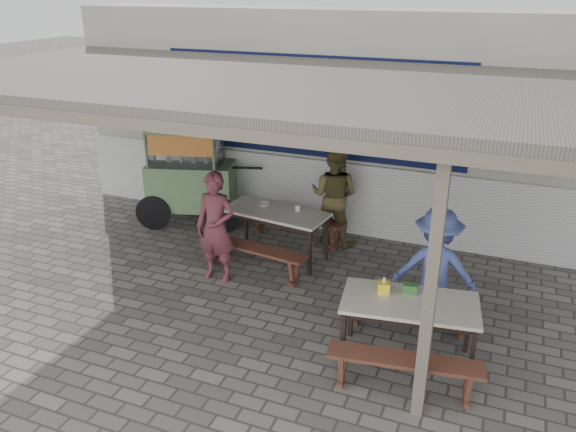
{
  "coord_description": "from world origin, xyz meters",
  "views": [
    {
      "loc": [
        2.79,
        -5.37,
        3.88
      ],
      "look_at": [
        0.27,
        0.9,
        1.05
      ],
      "focal_mm": 35.0,
      "sensor_mm": 36.0,
      "label": 1
    }
  ],
  "objects_px": {
    "vendor_cart": "(190,172)",
    "donation_box": "(410,288)",
    "patron_wall_side": "(334,196)",
    "bench_right_wall": "(409,305)",
    "patron_street_side": "(216,227)",
    "tissue_box": "(384,287)",
    "patron_right_table": "(435,268)",
    "bench_right_street": "(404,367)",
    "table_right": "(410,307)",
    "table_left": "(275,216)",
    "bench_left_street": "(252,253)",
    "bench_left_wall": "(296,221)",
    "condiment_bowl": "(264,204)",
    "condiment_jar": "(298,208)"
  },
  "relations": [
    {
      "from": "donation_box",
      "to": "condiment_bowl",
      "type": "height_order",
      "value": "donation_box"
    },
    {
      "from": "bench_right_street",
      "to": "condiment_bowl",
      "type": "xyz_separation_m",
      "value": [
        -2.65,
        2.53,
        0.43
      ]
    },
    {
      "from": "tissue_box",
      "to": "condiment_bowl",
      "type": "bearing_deg",
      "value": 140.37
    },
    {
      "from": "vendor_cart",
      "to": "condiment_bowl",
      "type": "distance_m",
      "value": 1.73
    },
    {
      "from": "table_left",
      "to": "table_right",
      "type": "height_order",
      "value": "same"
    },
    {
      "from": "bench_right_wall",
      "to": "patron_wall_side",
      "type": "xyz_separation_m",
      "value": [
        -1.59,
        2.02,
        0.46
      ]
    },
    {
      "from": "vendor_cart",
      "to": "donation_box",
      "type": "relative_size",
      "value": 12.68
    },
    {
      "from": "bench_right_wall",
      "to": "donation_box",
      "type": "height_order",
      "value": "donation_box"
    },
    {
      "from": "vendor_cart",
      "to": "donation_box",
      "type": "xyz_separation_m",
      "value": [
        4.16,
        -2.32,
        -0.1
      ]
    },
    {
      "from": "table_left",
      "to": "condiment_bowl",
      "type": "bearing_deg",
      "value": 157.03
    },
    {
      "from": "bench_left_wall",
      "to": "patron_right_table",
      "type": "xyz_separation_m",
      "value": [
        2.38,
        -1.61,
        0.41
      ]
    },
    {
      "from": "donation_box",
      "to": "condiment_bowl",
      "type": "xyz_separation_m",
      "value": [
        -2.53,
        1.77,
        -0.03
      ]
    },
    {
      "from": "bench_left_street",
      "to": "vendor_cart",
      "type": "relative_size",
      "value": 0.85
    },
    {
      "from": "table_right",
      "to": "vendor_cart",
      "type": "bearing_deg",
      "value": 141.05
    },
    {
      "from": "patron_street_side",
      "to": "bench_right_street",
      "type": "bearing_deg",
      "value": -27.0
    },
    {
      "from": "table_right",
      "to": "bench_right_street",
      "type": "xyz_separation_m",
      "value": [
        0.08,
        -0.59,
        -0.33
      ]
    },
    {
      "from": "patron_wall_side",
      "to": "bench_right_wall",
      "type": "bearing_deg",
      "value": 131.99
    },
    {
      "from": "tissue_box",
      "to": "donation_box",
      "type": "height_order",
      "value": "tissue_box"
    },
    {
      "from": "bench_right_wall",
      "to": "vendor_cart",
      "type": "xyz_separation_m",
      "value": [
        -4.11,
        1.91,
        0.57
      ]
    },
    {
      "from": "patron_right_table",
      "to": "condiment_bowl",
      "type": "xyz_separation_m",
      "value": [
        -2.71,
        1.1,
        0.02
      ]
    },
    {
      "from": "table_right",
      "to": "patron_wall_side",
      "type": "relative_size",
      "value": 0.96
    },
    {
      "from": "bench_right_street",
      "to": "patron_wall_side",
      "type": "distance_m",
      "value": 3.68
    },
    {
      "from": "vendor_cart",
      "to": "patron_right_table",
      "type": "height_order",
      "value": "vendor_cart"
    },
    {
      "from": "tissue_box",
      "to": "bench_left_wall",
      "type": "bearing_deg",
      "value": 129.06
    },
    {
      "from": "patron_wall_side",
      "to": "patron_street_side",
      "type": "bearing_deg",
      "value": 60.71
    },
    {
      "from": "table_left",
      "to": "patron_wall_side",
      "type": "xyz_separation_m",
      "value": [
        0.65,
        0.82,
        0.13
      ]
    },
    {
      "from": "patron_street_side",
      "to": "tissue_box",
      "type": "bearing_deg",
      "value": -17.96
    },
    {
      "from": "table_left",
      "to": "condiment_jar",
      "type": "height_order",
      "value": "condiment_jar"
    },
    {
      "from": "patron_right_table",
      "to": "condiment_jar",
      "type": "height_order",
      "value": "patron_right_table"
    },
    {
      "from": "table_right",
      "to": "bench_right_wall",
      "type": "bearing_deg",
      "value": 90.0
    },
    {
      "from": "bench_left_wall",
      "to": "patron_wall_side",
      "type": "distance_m",
      "value": 0.75
    },
    {
      "from": "patron_street_side",
      "to": "table_left",
      "type": "bearing_deg",
      "value": 62.03
    },
    {
      "from": "patron_street_side",
      "to": "condiment_jar",
      "type": "relative_size",
      "value": 17.87
    },
    {
      "from": "bench_right_wall",
      "to": "vendor_cart",
      "type": "distance_m",
      "value": 4.57
    },
    {
      "from": "table_right",
      "to": "patron_wall_side",
      "type": "height_order",
      "value": "patron_wall_side"
    },
    {
      "from": "tissue_box",
      "to": "table_right",
      "type": "bearing_deg",
      "value": -12.78
    },
    {
      "from": "bench_left_street",
      "to": "patron_street_side",
      "type": "height_order",
      "value": "patron_street_side"
    },
    {
      "from": "patron_right_table",
      "to": "condiment_jar",
      "type": "distance_m",
      "value": 2.42
    },
    {
      "from": "bench_left_street",
      "to": "condiment_jar",
      "type": "distance_m",
      "value": 0.99
    },
    {
      "from": "table_right",
      "to": "patron_right_table",
      "type": "relative_size",
      "value": 1.01
    },
    {
      "from": "vendor_cart",
      "to": "condiment_bowl",
      "type": "bearing_deg",
      "value": -35.38
    },
    {
      "from": "condiment_bowl",
      "to": "bench_right_wall",
      "type": "bearing_deg",
      "value": -28.56
    },
    {
      "from": "bench_right_street",
      "to": "patron_street_side",
      "type": "distance_m",
      "value": 3.27
    },
    {
      "from": "bench_left_wall",
      "to": "tissue_box",
      "type": "bearing_deg",
      "value": -43.66
    },
    {
      "from": "bench_right_wall",
      "to": "vendor_cart",
      "type": "height_order",
      "value": "vendor_cart"
    },
    {
      "from": "table_left",
      "to": "condiment_jar",
      "type": "bearing_deg",
      "value": 32.27
    },
    {
      "from": "bench_left_street",
      "to": "bench_left_wall",
      "type": "height_order",
      "value": "same"
    },
    {
      "from": "bench_left_wall",
      "to": "patron_right_table",
      "type": "height_order",
      "value": "patron_right_table"
    },
    {
      "from": "patron_right_table",
      "to": "bench_right_street",
      "type": "bearing_deg",
      "value": 80.39
    },
    {
      "from": "bench_right_street",
      "to": "patron_wall_side",
      "type": "relative_size",
      "value": 0.98
    }
  ]
}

